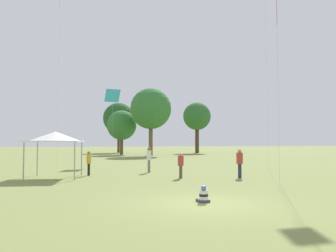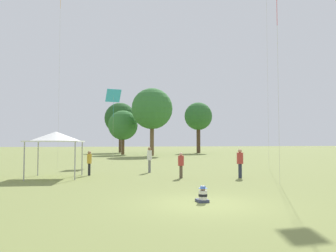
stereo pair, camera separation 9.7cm
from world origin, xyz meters
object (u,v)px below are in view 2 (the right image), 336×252
(person_standing_5, at_px, (181,163))
(person_standing_6, at_px, (240,161))
(person_standing_1, at_px, (149,157))
(distant_tree_2, at_px, (198,117))
(canopy_tent, at_px, (56,137))
(distant_tree_1, at_px, (152,109))
(person_standing_0, at_px, (89,161))
(distant_tree_3, at_px, (120,118))
(kite_4, at_px, (113,97))
(seated_toddler, at_px, (203,195))
(distant_tree_0, at_px, (123,125))

(person_standing_5, relative_size, person_standing_6, 0.88)
(person_standing_1, distance_m, distant_tree_2, 43.62)
(person_standing_6, xyz_separation_m, distant_tree_2, (12.27, 44.43, 6.33))
(canopy_tent, xyz_separation_m, distant_tree_1, (11.81, 31.06, 5.12))
(person_standing_0, height_order, person_standing_6, person_standing_6)
(person_standing_6, distance_m, distant_tree_2, 46.52)
(person_standing_0, relative_size, person_standing_6, 0.91)
(canopy_tent, height_order, distant_tree_1, distant_tree_1)
(distant_tree_1, height_order, distant_tree_2, distant_tree_1)
(person_standing_0, distance_m, distant_tree_3, 47.58)
(person_standing_5, height_order, kite_4, kite_4)
(seated_toddler, bearing_deg, distant_tree_1, 80.35)
(seated_toddler, bearing_deg, distant_tree_2, 69.80)
(person_standing_5, distance_m, kite_4, 15.07)
(kite_4, height_order, distant_tree_3, distant_tree_3)
(canopy_tent, xyz_separation_m, kite_4, (4.27, 11.51, 4.24))
(person_standing_6, distance_m, distant_tree_3, 50.88)
(person_standing_5, distance_m, distant_tree_2, 46.95)
(seated_toddler, relative_size, distant_tree_2, 0.06)
(distant_tree_2, bearing_deg, canopy_tent, -119.24)
(person_standing_0, distance_m, distant_tree_2, 46.46)
(kite_4, xyz_separation_m, distant_tree_0, (3.31, 24.55, -1.62))
(canopy_tent, bearing_deg, person_standing_1, 18.21)
(distant_tree_1, bearing_deg, canopy_tent, -110.82)
(distant_tree_0, bearing_deg, distant_tree_1, -49.71)
(distant_tree_2, bearing_deg, distant_tree_1, -137.28)
(kite_4, height_order, distant_tree_2, distant_tree_2)
(person_standing_5, xyz_separation_m, person_standing_6, (3.58, -0.70, 0.13))
(canopy_tent, bearing_deg, kite_4, 69.64)
(person_standing_0, xyz_separation_m, distant_tree_1, (9.77, 30.14, 6.66))
(distant_tree_3, bearing_deg, kite_4, -96.00)
(person_standing_5, bearing_deg, person_standing_0, 95.93)
(person_standing_1, distance_m, distant_tree_1, 30.23)
(canopy_tent, relative_size, distant_tree_2, 0.34)
(person_standing_5, relative_size, distant_tree_3, 0.15)
(kite_4, relative_size, distant_tree_3, 0.71)
(distant_tree_2, bearing_deg, seated_toddler, -108.44)
(person_standing_1, height_order, distant_tree_1, distant_tree_1)
(kite_4, distance_m, distant_tree_3, 36.40)
(person_standing_0, xyz_separation_m, person_standing_1, (4.23, 1.14, 0.13))
(person_standing_0, bearing_deg, distant_tree_2, 170.21)
(seated_toddler, xyz_separation_m, distant_tree_0, (1.44, 45.95, 4.88))
(person_standing_0, height_order, kite_4, kite_4)
(kite_4, relative_size, distant_tree_0, 0.96)
(person_standing_6, height_order, distant_tree_2, distant_tree_2)
(person_standing_6, xyz_separation_m, kite_4, (-6.81, 14.22, 5.70))
(canopy_tent, bearing_deg, distant_tree_3, 80.39)
(seated_toddler, height_order, distant_tree_0, distant_tree_0)
(person_standing_0, distance_m, distant_tree_0, 35.81)
(kite_4, xyz_separation_m, distant_tree_2, (19.08, 30.21, 0.62))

